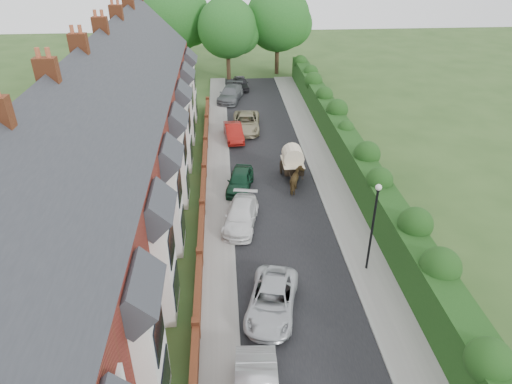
% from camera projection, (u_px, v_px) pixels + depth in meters
% --- Properties ---
extents(ground, '(140.00, 140.00, 0.00)m').
position_uv_depth(ground, '(317.00, 331.00, 20.43)').
color(ground, '#2D4C1E').
rests_on(ground, ground).
extents(road, '(6.00, 58.00, 0.02)m').
position_uv_depth(road, '(277.00, 204.00, 29.89)').
color(road, black).
rests_on(road, ground).
extents(pavement_hedge_side, '(2.20, 58.00, 0.12)m').
position_uv_depth(pavement_hedge_side, '(339.00, 200.00, 30.13)').
color(pavement_hedge_side, gray).
rests_on(pavement_hedge_side, ground).
extents(pavement_house_side, '(1.70, 58.00, 0.12)m').
position_uv_depth(pavement_house_side, '(219.00, 205.00, 29.62)').
color(pavement_house_side, gray).
rests_on(pavement_house_side, ground).
extents(kerb_hedge_side, '(0.18, 58.00, 0.13)m').
position_uv_depth(kerb_hedge_side, '(323.00, 201.00, 30.06)').
color(kerb_hedge_side, gray).
rests_on(kerb_hedge_side, ground).
extents(kerb_house_side, '(0.18, 58.00, 0.13)m').
position_uv_depth(kerb_house_side, '(231.00, 205.00, 29.66)').
color(kerb_house_side, gray).
rests_on(kerb_house_side, ground).
extents(hedge, '(2.10, 58.00, 2.85)m').
position_uv_depth(hedge, '(369.00, 179.00, 29.48)').
color(hedge, '#173C13').
rests_on(hedge, ground).
extents(terrace_row, '(9.05, 40.50, 11.50)m').
position_uv_depth(terrace_row, '(102.00, 153.00, 26.11)').
color(terrace_row, maroon).
rests_on(terrace_row, ground).
extents(garden_wall_row, '(0.35, 40.35, 1.10)m').
position_uv_depth(garden_wall_row, '(202.00, 209.00, 28.49)').
color(garden_wall_row, brown).
rests_on(garden_wall_row, ground).
extents(lamppost, '(0.32, 0.32, 5.16)m').
position_uv_depth(lamppost, '(374.00, 217.00, 22.46)').
color(lamppost, black).
rests_on(lamppost, ground).
extents(tree_far_left, '(7.14, 6.80, 9.29)m').
position_uv_depth(tree_far_left, '(230.00, 29.00, 52.01)').
color(tree_far_left, '#332316').
rests_on(tree_far_left, ground).
extents(tree_far_right, '(7.98, 7.60, 10.31)m').
position_uv_depth(tree_far_right, '(281.00, 20.00, 53.83)').
color(tree_far_right, '#332316').
rests_on(tree_far_right, ground).
extents(tree_far_back, '(8.40, 8.00, 10.82)m').
position_uv_depth(tree_far_back, '(179.00, 17.00, 53.76)').
color(tree_far_back, '#332316').
rests_on(tree_far_back, ground).
extents(car_silver_b, '(3.16, 5.00, 1.29)m').
position_uv_depth(car_silver_b, '(272.00, 300.00, 21.19)').
color(car_silver_b, silver).
rests_on(car_silver_b, ground).
extents(car_white, '(2.66, 4.76, 1.30)m').
position_uv_depth(car_white, '(241.00, 216.00, 27.44)').
color(car_white, white).
rests_on(car_white, ground).
extents(car_green, '(2.29, 4.19, 1.35)m').
position_uv_depth(car_green, '(240.00, 180.00, 31.25)').
color(car_green, '#103621').
rests_on(car_green, ground).
extents(car_red, '(1.74, 4.11, 1.32)m').
position_uv_depth(car_red, '(234.00, 132.00, 38.73)').
color(car_red, maroon).
rests_on(car_red, ground).
extents(car_beige, '(2.72, 5.26, 1.42)m').
position_uv_depth(car_beige, '(246.00, 123.00, 40.51)').
color(car_beige, tan).
rests_on(car_beige, ground).
extents(car_grey, '(3.22, 5.40, 1.47)m').
position_uv_depth(car_grey, '(230.00, 94.00, 47.55)').
color(car_grey, slate).
rests_on(car_grey, ground).
extents(car_black, '(1.81, 4.04, 1.35)m').
position_uv_depth(car_black, '(241.00, 83.00, 50.97)').
color(car_black, black).
rests_on(car_black, ground).
extents(horse, '(1.35, 2.09, 1.63)m').
position_uv_depth(horse, '(297.00, 181.00, 30.91)').
color(horse, '#48361A').
rests_on(horse, ground).
extents(horse_cart, '(1.54, 3.40, 2.45)m').
position_uv_depth(horse_cart, '(293.00, 160.00, 32.41)').
color(horse_cart, black).
rests_on(horse_cart, ground).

